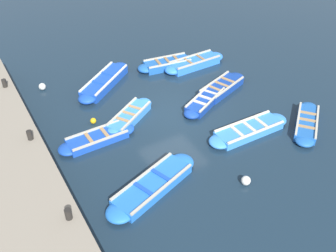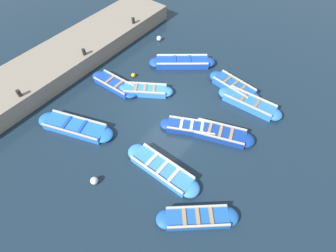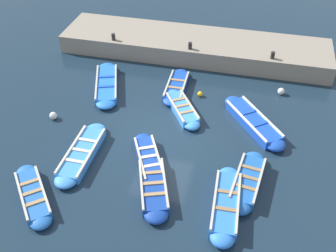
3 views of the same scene
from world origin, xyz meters
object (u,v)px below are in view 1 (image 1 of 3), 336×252
Objects in this scene: boat_near_quay at (195,63)px; buoy_white_drifting at (93,121)px; boat_drifting at (97,138)px; bollard_mid_south at (4,83)px; boat_far_corner at (205,101)px; buoy_yellow_far at (42,87)px; buoy_orange_near at (246,181)px; boat_outer_right at (153,186)px; bollard_north at (68,214)px; boat_tucked at (307,123)px; boat_inner_gap at (222,88)px; boat_alongside at (167,64)px; boat_centre at (129,117)px; bollard_mid_north at (30,135)px; boat_mid_row at (249,130)px; boat_outer_left at (105,82)px.

boat_near_quay is 6.61m from buoy_white_drifting.
bollard_mid_south is (-2.35, 4.29, 0.98)m from boat_drifting.
boat_near_quay is 1.11× the size of boat_drifting.
boat_near_quay is 1.15× the size of boat_far_corner.
boat_drifting is at bearing -81.28° from buoy_yellow_far.
boat_far_corner is 9.22× the size of buoy_orange_near.
bollard_north is at bearing -168.11° from boat_outer_right.
buoy_orange_near reaches higher than buoy_yellow_far.
boat_tucked is at bearing -0.48° from boat_outer_right.
boat_inner_gap is at bearing 5.28° from boat_drifting.
buoy_yellow_far is at bearing 79.75° from bollard_north.
boat_alongside reaches higher than boat_tucked.
buoy_yellow_far is at bearing 119.84° from boat_centre.
bollard_mid_north is (0.00, 4.12, 0.00)m from bollard_north.
boat_alongside is 8.58m from boat_outer_right.
boat_outer_right is 11.54× the size of bollard_north.
bollard_mid_north is (-7.73, -3.66, 0.94)m from boat_alongside.
boat_outer_right is (-5.98, -6.52, -0.04)m from boat_near_quay.
bollard_north is 8.24m from bollard_mid_south.
bollard_north reaches higher than boat_near_quay.
boat_outer_right is (-1.05, -3.96, -0.01)m from boat_centre.
bollard_mid_north is at bearing -108.71° from buoy_yellow_far.
boat_centre is (-4.93, -2.56, -0.03)m from boat_near_quay.
boat_far_corner is 9.31× the size of buoy_yellow_far.
bollard_north is at bearing -169.87° from boat_mid_row.
bollard_north reaches higher than boat_outer_right.
boat_tucked is at bearing -37.21° from bollard_mid_south.
bollard_north is 1.00× the size of bollard_mid_south.
boat_mid_row is at bearing -83.89° from boat_far_corner.
boat_alongside is at bearing 0.73° from boat_outer_left.
boat_outer_left is 1.23× the size of boat_centre.
boat_drifting is 9.02× the size of bollard_mid_south.
buoy_yellow_far is at bearing 135.78° from boat_tucked.
buoy_yellow_far is at bearing 157.27° from boat_outer_left.
boat_outer_left is at bearing -6.81° from bollard_mid_south.
bollard_mid_north is at bearing 160.63° from boat_tucked.
boat_near_quay is 14.17× the size of buoy_white_drifting.
bollard_north is (-2.99, -0.63, 0.97)m from boat_outer_right.
boat_centre is at bearing -22.27° from buoy_white_drifting.
bollard_north reaches higher than boat_far_corner.
boat_outer_right is (-4.77, -0.76, 0.00)m from boat_mid_row.
buoy_orange_near is at bearing -131.69° from boat_mid_row.
boat_tucked is 8.78× the size of buoy_orange_near.
boat_far_corner reaches higher than boat_drifting.
boat_inner_gap reaches higher than buoy_white_drifting.
boat_mid_row is at bearing -40.80° from boat_centre.
boat_mid_row is 6.34m from buoy_white_drifting.
boat_outer_right is 4.54m from buoy_white_drifting.
buoy_white_drifting is (2.66, 5.16, -1.01)m from bollard_north.
boat_outer_left is at bearing 144.60° from boat_inner_gap.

